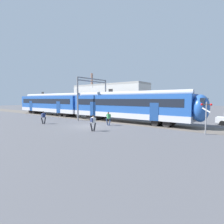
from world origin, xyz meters
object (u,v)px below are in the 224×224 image
at_px(commuter_train, 84,105).
at_px(pedestrian_navy, 43,116).
at_px(pedestrian_white, 93,122).
at_px(crossing_signal, 206,113).
at_px(pedestrian_green, 109,117).

height_order(commuter_train, pedestrian_navy, commuter_train).
xyz_separation_m(commuter_train, pedestrian_white, (9.85, -7.97, -1.26)).
bearing_deg(pedestrian_navy, crossing_signal, 16.64).
relative_size(pedestrian_green, pedestrian_white, 1.00).
bearing_deg(pedestrian_navy, commuter_train, 98.10).
distance_m(commuter_train, crossing_signal, 19.31).
distance_m(pedestrian_green, pedestrian_white, 4.15).
height_order(commuter_train, pedestrian_green, commuter_train).
distance_m(pedestrian_navy, pedestrian_green, 8.60).
bearing_deg(pedestrian_green, crossing_signal, 6.28).
bearing_deg(pedestrian_green, pedestrian_navy, -150.66).
bearing_deg(crossing_signal, commuter_train, 171.52).
distance_m(pedestrian_white, crossing_signal, 10.62).
relative_size(commuter_train, crossing_signal, 12.68).
bearing_deg(commuter_train, pedestrian_green, -24.75).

